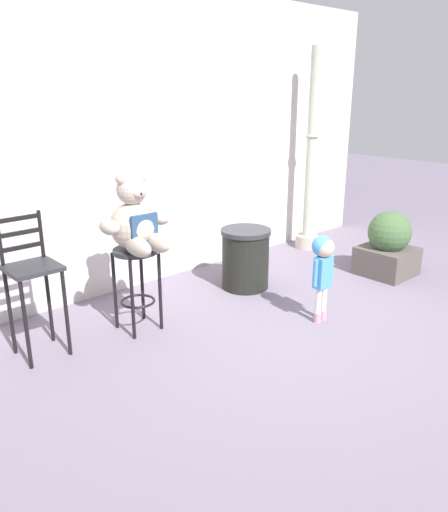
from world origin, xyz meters
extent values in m
plane|color=slate|center=(0.00, 0.00, 0.00)|extent=(24.00, 24.00, 0.00)
cube|color=silver|center=(0.00, 2.16, 1.60)|extent=(6.77, 0.30, 3.21)
cylinder|color=#28282C|center=(-1.19, 1.05, 0.76)|extent=(0.40, 0.40, 0.04)
cylinder|color=black|center=(-1.33, 0.91, 0.37)|extent=(0.03, 0.03, 0.74)
cylinder|color=black|center=(-1.04, 0.91, 0.37)|extent=(0.03, 0.03, 0.74)
cylinder|color=black|center=(-1.33, 1.20, 0.37)|extent=(0.03, 0.03, 0.74)
cylinder|color=black|center=(-1.04, 1.20, 0.37)|extent=(0.03, 0.03, 0.74)
torus|color=black|center=(-1.19, 1.05, 0.27)|extent=(0.32, 0.32, 0.02)
sphere|color=#B3A493|center=(-1.19, 1.05, 0.99)|extent=(0.42, 0.42, 0.42)
cube|color=navy|center=(-1.19, 0.88, 1.00)|extent=(0.26, 0.03, 0.25)
sphere|color=#B3A493|center=(-1.19, 1.05, 1.31)|extent=(0.26, 0.26, 0.26)
ellipsoid|color=#BD9B8F|center=(-1.19, 0.94, 1.29)|extent=(0.11, 0.08, 0.08)
sphere|color=black|center=(-1.19, 0.91, 1.30)|extent=(0.03, 0.03, 0.03)
sphere|color=#B3A493|center=(-1.28, 1.05, 1.41)|extent=(0.10, 0.10, 0.10)
sphere|color=#B3A493|center=(-1.10, 1.05, 1.41)|extent=(0.10, 0.10, 0.10)
ellipsoid|color=#B3A493|center=(-1.44, 1.02, 1.03)|extent=(0.15, 0.24, 0.13)
ellipsoid|color=#B3A493|center=(-0.93, 1.02, 1.03)|extent=(0.15, 0.24, 0.13)
ellipsoid|color=#B3A493|center=(-1.28, 0.85, 0.86)|extent=(0.14, 0.36, 0.17)
ellipsoid|color=#B3A493|center=(-1.09, 0.85, 0.86)|extent=(0.14, 0.36, 0.17)
cylinder|color=#CF8EA3|center=(0.15, 0.01, 0.05)|extent=(0.07, 0.07, 0.10)
cylinder|color=silver|center=(0.15, 0.01, 0.23)|extent=(0.05, 0.05, 0.25)
cylinder|color=#CF8EA3|center=(0.24, 0.01, 0.05)|extent=(0.07, 0.07, 0.10)
cylinder|color=silver|center=(0.24, 0.01, 0.23)|extent=(0.05, 0.05, 0.25)
cube|color=#4993D0|center=(0.20, 0.01, 0.50)|extent=(0.18, 0.10, 0.30)
cylinder|color=#4993D0|center=(0.08, 0.01, 0.52)|extent=(0.04, 0.04, 0.26)
cylinder|color=#4993D0|center=(0.31, 0.01, 0.52)|extent=(0.04, 0.04, 0.26)
sphere|color=#D8B293|center=(0.20, 0.01, 0.74)|extent=(0.18, 0.18, 0.18)
sphere|color=#4797D7|center=(0.20, 0.03, 0.75)|extent=(0.20, 0.20, 0.20)
cylinder|color=black|center=(0.28, 1.13, 0.31)|extent=(0.52, 0.52, 0.63)
cylinder|color=#2D2D33|center=(0.28, 1.13, 0.65)|extent=(0.55, 0.55, 0.05)
cylinder|color=#B7A394|center=(1.99, 1.63, 0.09)|extent=(0.31, 0.31, 0.18)
cylinder|color=#AEB29F|center=(1.99, 1.63, 1.42)|extent=(0.13, 0.13, 2.49)
torus|color=#ADA89E|center=(1.99, 1.63, 1.55)|extent=(0.18, 0.18, 0.04)
cube|color=#28282C|center=(-2.06, 1.19, 0.77)|extent=(0.39, 0.39, 0.03)
cylinder|color=black|center=(-2.23, 1.03, 0.38)|extent=(0.03, 0.03, 0.75)
cylinder|color=black|center=(-1.89, 1.03, 0.38)|extent=(0.03, 0.03, 0.75)
cylinder|color=black|center=(-2.23, 1.36, 0.38)|extent=(0.03, 0.03, 0.75)
cylinder|color=black|center=(-1.89, 1.36, 0.38)|extent=(0.03, 0.03, 0.75)
cylinder|color=black|center=(-2.23, 1.36, 0.99)|extent=(0.03, 0.03, 0.40)
cylinder|color=black|center=(-1.89, 1.36, 0.99)|extent=(0.03, 0.03, 0.40)
cube|color=black|center=(-2.06, 1.36, 0.91)|extent=(0.34, 0.02, 0.04)
cube|color=black|center=(-2.06, 1.36, 1.03)|extent=(0.34, 0.02, 0.04)
cube|color=black|center=(-2.06, 1.36, 1.15)|extent=(0.34, 0.02, 0.04)
cube|color=#554C48|center=(1.85, 0.29, 0.17)|extent=(0.59, 0.59, 0.33)
sphere|color=#426038|center=(1.85, 0.29, 0.52)|extent=(0.51, 0.51, 0.51)
camera|label=1|loc=(-3.47, -2.65, 2.12)|focal=35.32mm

